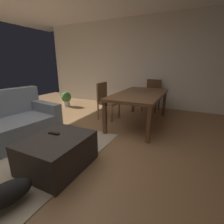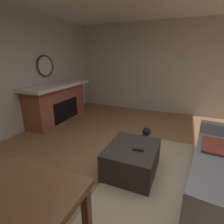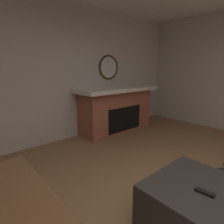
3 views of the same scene
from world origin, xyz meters
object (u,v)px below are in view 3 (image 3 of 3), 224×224
(ottoman_coffee_table, at_px, (193,204))
(fireplace, at_px, (117,109))
(round_wall_mirror, at_px, (109,67))
(tv_remote, at_px, (205,192))
(small_dog, at_px, (221,176))

(ottoman_coffee_table, bearing_deg, fireplace, -118.12)
(fireplace, height_order, round_wall_mirror, round_wall_mirror)
(round_wall_mirror, bearing_deg, tv_remote, 64.00)
(fireplace, distance_m, ottoman_coffee_table, 2.94)
(round_wall_mirror, relative_size, small_dog, 1.03)
(tv_remote, relative_size, small_dog, 0.28)
(round_wall_mirror, xyz_separation_m, tv_remote, (1.45, 2.98, -1.06))
(fireplace, bearing_deg, round_wall_mirror, -90.00)
(ottoman_coffee_table, bearing_deg, tv_remote, 56.44)
(ottoman_coffee_table, height_order, tv_remote, tv_remote)
(fireplace, distance_m, tv_remote, 3.06)
(tv_remote, bearing_deg, small_dog, -176.59)
(ottoman_coffee_table, distance_m, tv_remote, 0.27)
(fireplace, relative_size, round_wall_mirror, 3.51)
(round_wall_mirror, xyz_separation_m, ottoman_coffee_table, (1.38, 2.86, -1.29))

